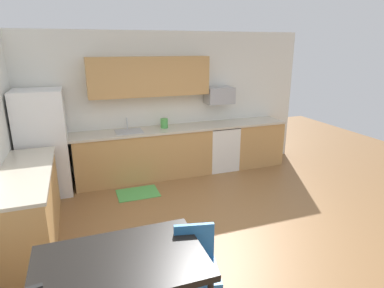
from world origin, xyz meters
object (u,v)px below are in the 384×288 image
Objects in this scene: microwave at (219,95)px; chair_near_table at (196,264)px; oven_range at (220,147)px; kettle at (164,124)px; dining_table at (121,266)px; refrigerator at (43,143)px.

chair_near_table is (-1.79, -3.45, -0.99)m from microwave.
oven_range is 3.80m from chair_near_table.
dining_table is at bearing -110.81° from kettle.
dining_table is (0.79, -3.33, -0.19)m from refrigerator.
microwave is at bearing 3.16° from refrigerator.
chair_near_table is (-1.79, -3.35, 0.05)m from oven_range.
chair_near_table is (1.48, -3.27, -0.38)m from refrigerator.
microwave is 0.39× the size of dining_table.
oven_range is at bearing 54.09° from dining_table.
dining_table is at bearing -76.58° from refrigerator.
refrigerator reaches higher than dining_table.
kettle is at bearing 79.46° from chair_near_table.
refrigerator is 3.28× the size of microwave.
oven_range is at bearing -2.48° from kettle.
microwave is 1.25m from kettle.
refrigerator is at bearing 114.27° from chair_near_table.
dining_table is at bearing -175.31° from chair_near_table.
kettle reaches higher than dining_table.
oven_range is at bearing 1.41° from refrigerator.
chair_near_table reaches higher than dining_table.
oven_range is 0.65× the size of dining_table.
oven_range reaches higher than dining_table.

